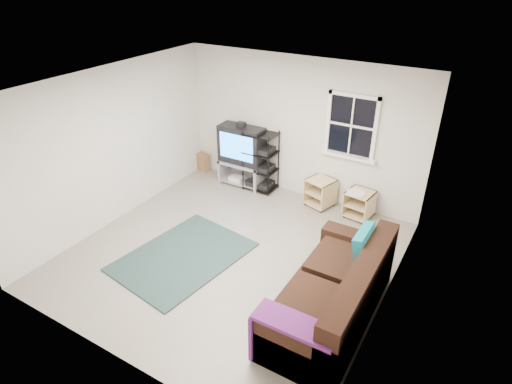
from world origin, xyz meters
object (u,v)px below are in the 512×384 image
Objects in this scene: tv_unit at (242,151)px; av_rack at (261,165)px; side_table_left at (322,191)px; sofa at (333,296)px; side_table_right at (360,202)px.

av_rack is (0.42, 0.01, -0.20)m from tv_unit.
tv_unit is 1.75m from side_table_left.
tv_unit is 2.36× the size of side_table_left.
av_rack is 1.29m from side_table_left.
side_table_left is (1.69, 0.04, -0.44)m from tv_unit.
sofa is at bearing -64.30° from side_table_left.
sofa is (2.92, -2.53, -0.36)m from tv_unit.
side_table_right is (2.42, 0.01, -0.44)m from tv_unit.
side_table_left is at bearing 1.41° from av_rack.
av_rack is 2.01m from side_table_right.
av_rack is at bearing -179.97° from side_table_right.
tv_unit is at bearing -178.73° from side_table_left.
side_table_right is (2.00, 0.00, -0.24)m from av_rack.
tv_unit is at bearing 139.18° from sofa.
tv_unit reaches higher than av_rack.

